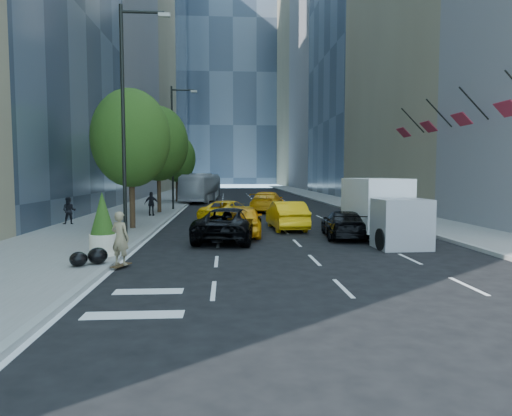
{
  "coord_description": "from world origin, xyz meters",
  "views": [
    {
      "loc": [
        -2.16,
        -15.95,
        3.12
      ],
      "look_at": [
        -0.85,
        3.74,
        1.6
      ],
      "focal_mm": 32.0,
      "sensor_mm": 36.0,
      "label": 1
    }
  ],
  "objects": [
    {
      "name": "planter_shrub",
      "position": [
        -6.6,
        0.73,
        1.24
      ],
      "size": [
        0.96,
        0.96,
        2.3
      ],
      "color": "beige",
      "rests_on": "sidewalk_left"
    },
    {
      "name": "box_truck",
      "position": [
        4.99,
        4.5,
        1.45
      ],
      "size": [
        2.38,
        6.05,
        2.86
      ],
      "rotation": [
        0.0,
        0.0,
        0.03
      ],
      "color": "white",
      "rests_on": "ground"
    },
    {
      "name": "sidewalk_left",
      "position": [
        -9.0,
        30.0,
        0.07
      ],
      "size": [
        6.0,
        120.0,
        0.15
      ],
      "primitive_type": "cube",
      "color": "slate",
      "rests_on": "ground"
    },
    {
      "name": "garbage_bags",
      "position": [
        -6.55,
        -1.05,
        0.4
      ],
      "size": [
        1.09,
        1.05,
        0.54
      ],
      "color": "black",
      "rests_on": "sidewalk_left"
    },
    {
      "name": "skateboarder",
      "position": [
        -5.6,
        -0.97,
        0.88
      ],
      "size": [
        0.75,
        0.64,
        1.75
      ],
      "primitive_type": "imported",
      "rotation": [
        0.0,
        0.0,
        2.74
      ],
      "color": "#8A7956",
      "rests_on": "ground"
    },
    {
      "name": "taxi_c",
      "position": [
        -2.0,
        13.0,
        0.69
      ],
      "size": [
        4.07,
        5.5,
        1.39
      ],
      "primitive_type": "imported",
      "rotation": [
        0.0,
        0.0,
        2.74
      ],
      "color": "yellow",
      "rests_on": "ground"
    },
    {
      "name": "tower_right_far",
      "position": [
        22.0,
        98.0,
        25.0
      ],
      "size": [
        20.0,
        24.0,
        50.0
      ],
      "primitive_type": "cube",
      "color": "#766B51",
      "rests_on": "ground"
    },
    {
      "name": "tree_near",
      "position": [
        -7.2,
        9.0,
        4.97
      ],
      "size": [
        4.2,
        4.2,
        7.46
      ],
      "color": "#311B13",
      "rests_on": "sidewalk_left"
    },
    {
      "name": "traffic_signal",
      "position": [
        -6.4,
        40.0,
        4.23
      ],
      "size": [
        2.48,
        0.53,
        5.2
      ],
      "color": "black",
      "rests_on": "sidewalk_left"
    },
    {
      "name": "taxi_a",
      "position": [
        -1.3,
        6.5,
        0.78
      ],
      "size": [
        2.22,
        4.74,
        1.57
      ],
      "primitive_type": "imported",
      "rotation": [
        0.0,
        0.0,
        3.06
      ],
      "color": "#FFA10D",
      "rests_on": "ground"
    },
    {
      "name": "facade_flags",
      "position": [
        10.64,
        10.0,
        6.18
      ],
      "size": [
        1.85,
        13.3,
        2.05
      ],
      "color": "black",
      "rests_on": "ground"
    },
    {
      "name": "lamp_near",
      "position": [
        -6.32,
        4.0,
        5.81
      ],
      "size": [
        2.13,
        0.22,
        10.0
      ],
      "color": "black",
      "rests_on": "sidewalk_left"
    },
    {
      "name": "tree_mid",
      "position": [
        -7.2,
        19.0,
        5.32
      ],
      "size": [
        4.5,
        4.5,
        7.99
      ],
      "color": "#311B13",
      "rests_on": "sidewalk_left"
    },
    {
      "name": "black_sedan_mercedes",
      "position": [
        3.5,
        5.57,
        0.65
      ],
      "size": [
        2.36,
        4.7,
        1.31
      ],
      "primitive_type": "imported",
      "rotation": [
        0.0,
        0.0,
        3.02
      ],
      "color": "black",
      "rests_on": "ground"
    },
    {
      "name": "tower_distant",
      "position": [
        0.0,
        120.0,
        45.0
      ],
      "size": [
        40.0,
        20.0,
        90.0
      ],
      "primitive_type": "cube",
      "color": "#2C3745",
      "rests_on": "ground"
    },
    {
      "name": "tower_left_end",
      "position": [
        -22.0,
        92.0,
        30.0
      ],
      "size": [
        20.0,
        28.0,
        60.0
      ],
      "primitive_type": "cube",
      "color": "#2C3745",
      "rests_on": "ground"
    },
    {
      "name": "black_sedan_lincoln",
      "position": [
        -2.0,
        5.0,
        0.76
      ],
      "size": [
        3.55,
        5.87,
        1.52
      ],
      "primitive_type": "imported",
      "rotation": [
        0.0,
        0.0,
        2.95
      ],
      "color": "black",
      "rests_on": "ground"
    },
    {
      "name": "pedestrian_b",
      "position": [
        -7.32,
        16.11,
        0.98
      ],
      "size": [
        0.99,
        0.45,
        1.66
      ],
      "primitive_type": "imported",
      "rotation": [
        0.0,
        0.0,
        3.1
      ],
      "color": "black",
      "rests_on": "sidewalk_left"
    },
    {
      "name": "tower_right_mid",
      "position": [
        22.0,
        74.0,
        32.5
      ],
      "size": [
        20.0,
        24.0,
        65.0
      ],
      "primitive_type": "cube",
      "color": "slate",
      "rests_on": "ground"
    },
    {
      "name": "city_bus",
      "position": [
        -4.8,
        33.83,
        1.54
      ],
      "size": [
        4.04,
        11.32,
        3.09
      ],
      "primitive_type": "imported",
      "rotation": [
        0.0,
        0.0,
        -0.13
      ],
      "color": "#B7BABE",
      "rests_on": "ground"
    },
    {
      "name": "tree_far",
      "position": [
        -7.2,
        32.0,
        4.62
      ],
      "size": [
        3.9,
        3.9,
        6.92
      ],
      "color": "#311B13",
      "rests_on": "sidewalk_left"
    },
    {
      "name": "pedestrian_a",
      "position": [
        -11.2,
        10.96,
        0.94
      ],
      "size": [
        0.82,
        0.67,
        1.57
      ],
      "primitive_type": "imported",
      "rotation": [
        0.0,
        0.0,
        0.1
      ],
      "color": "black",
      "rests_on": "sidewalk_left"
    },
    {
      "name": "ground",
      "position": [
        0.0,
        0.0,
        0.0
      ],
      "size": [
        160.0,
        160.0,
        0.0
      ],
      "primitive_type": "plane",
      "color": "black",
      "rests_on": "ground"
    },
    {
      "name": "taxi_d",
      "position": [
        1.2,
        20.5,
        0.82
      ],
      "size": [
        3.5,
        5.99,
        1.63
      ],
      "primitive_type": "imported",
      "rotation": [
        0.0,
        0.0,
        2.91
      ],
      "color": "#FAA80D",
      "rests_on": "ground"
    },
    {
      "name": "lamp_far",
      "position": [
        -6.32,
        22.0,
        5.81
      ],
      "size": [
        2.13,
        0.22,
        10.0
      ],
      "color": "black",
      "rests_on": "sidewalk_left"
    },
    {
      "name": "taxi_b",
      "position": [
        1.2,
        9.0,
        0.78
      ],
      "size": [
        1.95,
        4.85,
        1.57
      ],
      "primitive_type": "imported",
      "rotation": [
        0.0,
        0.0,
        3.2
      ],
      "color": "#FAB40D",
      "rests_on": "ground"
    },
    {
      "name": "tower_left_mid",
      "position": [
        -22.0,
        42.0,
        22.5
      ],
      "size": [
        20.0,
        24.0,
        45.0
      ],
      "primitive_type": "cube",
      "color": "slate",
      "rests_on": "ground"
    },
    {
      "name": "sidewalk_right",
      "position": [
        10.0,
        30.0,
        0.07
      ],
      "size": [
        4.0,
        120.0,
        0.15
      ],
      "primitive_type": "cube",
      "color": "slate",
      "rests_on": "ground"
    }
  ]
}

